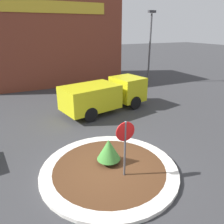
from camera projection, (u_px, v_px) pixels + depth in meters
ground_plane at (109, 171)px, 8.16m from camera, size 120.00×120.00×0.00m
traffic_island at (109, 169)px, 8.13m from camera, size 5.07×5.07×0.13m
stop_sign at (125, 140)px, 7.22m from camera, size 0.68×0.07×2.19m
island_shrub at (109, 149)px, 8.22m from camera, size 0.89×0.89×0.98m
utility_truck at (105, 94)px, 13.71m from camera, size 5.83×3.15×1.93m
storefront_building at (52, 43)px, 20.80m from camera, size 11.90×6.07×7.35m
light_pole at (150, 42)px, 20.15m from camera, size 0.70×0.30×6.45m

